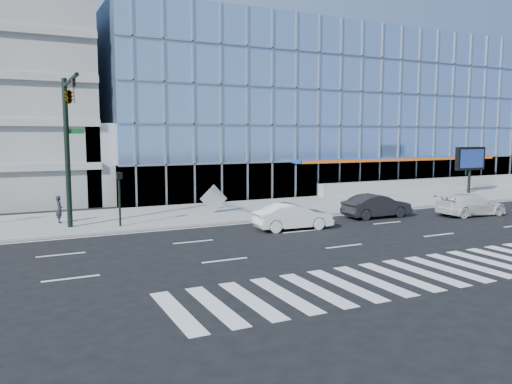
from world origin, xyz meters
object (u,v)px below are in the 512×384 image
(traffic_signal, at_px, (68,115))
(pedestrian, at_px, (59,209))
(marquee_sign, at_px, (470,159))
(white_suv, at_px, (471,205))
(white_sedan, at_px, (293,216))
(tilted_panel, at_px, (214,199))
(dark_sedan, at_px, (377,206))
(ped_signal_post, at_px, (119,190))

(traffic_signal, height_order, pedestrian, traffic_signal)
(marquee_sign, xyz_separation_m, pedestrian, (-33.40, -0.39, -2.14))
(white_suv, distance_m, pedestrian, 25.35)
(white_sedan, xyz_separation_m, pedestrian, (-11.39, 6.92, 0.21))
(white_sedan, height_order, tilted_panel, tilted_panel)
(white_sedan, height_order, dark_sedan, dark_sedan)
(ped_signal_post, distance_m, pedestrian, 4.12)
(ped_signal_post, height_order, marquee_sign, marquee_sign)
(dark_sedan, bearing_deg, ped_signal_post, 79.61)
(traffic_signal, bearing_deg, pedestrian, 97.65)
(white_suv, xyz_separation_m, tilted_panel, (-14.83, 7.44, 0.37))
(ped_signal_post, xyz_separation_m, pedestrian, (-2.90, 2.66, -1.21))
(ped_signal_post, xyz_separation_m, white_suv, (21.22, -5.14, -1.44))
(ped_signal_post, distance_m, marquee_sign, 30.67)
(white_sedan, relative_size, tilted_panel, 3.34)
(dark_sedan, bearing_deg, pedestrian, 73.52)
(traffic_signal, height_order, white_sedan, traffic_signal)
(ped_signal_post, relative_size, marquee_sign, 0.75)
(traffic_signal, bearing_deg, tilted_panel, 16.72)
(traffic_signal, distance_m, marquee_sign, 33.32)
(white_sedan, xyz_separation_m, tilted_panel, (-2.10, 6.55, 0.35))
(tilted_panel, bearing_deg, white_suv, -23.22)
(ped_signal_post, xyz_separation_m, marquee_sign, (30.50, 3.05, 0.93))
(marquee_sign, distance_m, pedestrian, 33.47)
(marquee_sign, height_order, white_suv, marquee_sign)
(marquee_sign, xyz_separation_m, dark_sedan, (-15.28, -6.18, -2.33))
(tilted_panel, bearing_deg, pedestrian, -178.81)
(marquee_sign, height_order, white_sedan, marquee_sign)
(marquee_sign, relative_size, white_sedan, 0.92)
(ped_signal_post, bearing_deg, white_sedan, -26.64)
(white_sedan, relative_size, pedestrian, 2.79)
(traffic_signal, height_order, white_suv, traffic_signal)
(white_suv, bearing_deg, traffic_signal, 82.84)
(pedestrian, relative_size, tilted_panel, 1.20)
(pedestrian, bearing_deg, traffic_signal, -176.42)
(dark_sedan, bearing_deg, white_suv, -107.28)
(white_suv, height_order, white_sedan, white_sedan)
(traffic_signal, xyz_separation_m, white_suv, (23.71, -4.77, -5.47))
(white_sedan, distance_m, dark_sedan, 6.82)
(traffic_signal, distance_m, dark_sedan, 18.73)
(traffic_signal, bearing_deg, ped_signal_post, 8.52)
(traffic_signal, relative_size, pedestrian, 5.13)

